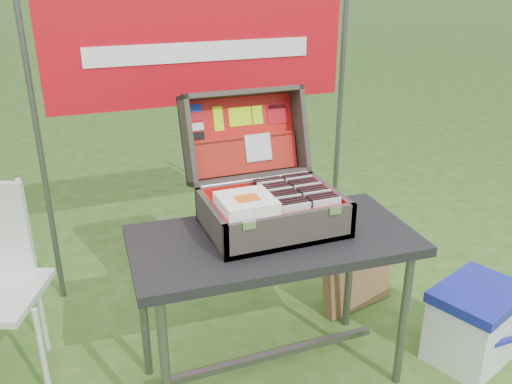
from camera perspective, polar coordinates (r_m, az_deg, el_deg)
name	(u,v)px	position (r m, az deg, el deg)	size (l,w,h in m)	color
table	(272,310)	(2.36, 1.72, -12.36)	(1.14, 0.57, 0.71)	black
table_top	(273,241)	(2.18, 1.82, -5.13)	(1.14, 0.57, 0.04)	black
table_leg_fl	(166,379)	(2.09, -9.46, -18.85)	(0.04, 0.04, 0.67)	#59595B
table_leg_fr	(404,318)	(2.43, 15.28, -12.68)	(0.04, 0.04, 0.67)	#59595B
table_leg_bl	(143,311)	(2.44, -11.77, -12.15)	(0.04, 0.04, 0.67)	#59595B
table_leg_br	(350,267)	(2.74, 9.83, -7.81)	(0.04, 0.04, 0.67)	#59595B
table_brace	(272,355)	(2.50, 1.66, -16.78)	(0.99, 0.03, 0.03)	#59595B
suitcase	(268,167)	(2.19, 1.23, 2.62)	(0.54, 0.55, 0.50)	brown
suitcase_base_bottom	(273,226)	(2.23, 1.76, -3.62)	(0.54, 0.39, 0.02)	brown
suitcase_base_wall_front	(292,232)	(2.05, 3.77, -4.17)	(0.54, 0.02, 0.15)	brown
suitcase_base_wall_back	(256,196)	(2.36, 0.05, -0.42)	(0.54, 0.02, 0.15)	brown
suitcase_base_wall_left	(211,223)	(2.12, -4.76, -3.23)	(0.02, 0.39, 0.15)	brown
suitcase_base_wall_right	(330,203)	(2.31, 7.78, -1.17)	(0.02, 0.39, 0.15)	brown
suitcase_liner_floor	(273,223)	(2.22, 1.77, -3.30)	(0.50, 0.35, 0.01)	red
suitcase_latch_left	(249,225)	(1.95, -0.73, -3.50)	(0.05, 0.01, 0.03)	silver
suitcase_latch_right	(335,211)	(2.09, 8.31, -1.94)	(0.05, 0.01, 0.03)	silver
suitcase_hinge	(256,180)	(2.34, -0.04, 1.32)	(0.02, 0.02, 0.49)	silver
suitcase_lid_back	(241,135)	(2.46, -1.62, 5.98)	(0.54, 0.39, 0.02)	brown
suitcase_lid_rim_far	(241,93)	(2.40, -1.62, 10.38)	(0.54, 0.02, 0.15)	brown
suitcase_lid_rim_near	(250,176)	(2.41, -0.67, 1.66)	(0.54, 0.02, 0.15)	brown
suitcase_lid_rim_left	(187,141)	(2.33, -7.23, 5.31)	(0.02, 0.39, 0.15)	brown
suitcase_lid_rim_right	(299,129)	(2.50, 4.55, 6.62)	(0.02, 0.39, 0.15)	brown
suitcase_lid_liner	(242,135)	(2.44, -1.51, 5.99)	(0.50, 0.34, 0.01)	red
suitcase_liner_wall_front	(290,227)	(2.06, 3.62, -3.75)	(0.50, 0.01, 0.12)	red
suitcase_liner_wall_back	(258,195)	(2.34, 0.17, -0.30)	(0.50, 0.01, 0.12)	red
suitcase_liner_wall_left	(214,220)	(2.12, -4.41, -2.91)	(0.01, 0.35, 0.12)	red
suitcase_liner_wall_right	(327,201)	(2.30, 7.50, -0.97)	(0.01, 0.35, 0.12)	red
suitcase_lid_pocket	(245,155)	(2.43, -1.14, 3.88)	(0.48, 0.16, 0.03)	maroon
suitcase_pocket_edge	(244,138)	(2.42, -1.29, 5.71)	(0.47, 0.02, 0.02)	maroon
suitcase_pocket_cd	(258,147)	(2.43, 0.22, 4.72)	(0.12, 0.12, 0.01)	silver
lid_sticker_cc_a	(195,108)	(2.39, -6.40, 8.76)	(0.05, 0.03, 0.00)	#1933B2
lid_sticker_cc_b	(196,117)	(2.38, -6.29, 7.81)	(0.05, 0.03, 0.00)	#B80C19
lid_sticker_cc_c	(198,127)	(2.38, -6.17, 6.85)	(0.05, 0.03, 0.00)	white
lid_sticker_cc_d	(199,136)	(2.38, -6.06, 5.90)	(0.05, 0.03, 0.00)	black
lid_card_neon_tall	(218,119)	(2.41, -3.99, 7.69)	(0.04, 0.11, 0.00)	#AEEF04
lid_card_neon_main	(240,117)	(2.44, -1.68, 7.93)	(0.11, 0.08, 0.00)	#AEEF04
lid_card_neon_small	(257,115)	(2.47, 0.15, 8.11)	(0.05, 0.08, 0.00)	#AEEF04
lid_sticker_band	(277,113)	(2.50, 2.24, 8.31)	(0.10, 0.10, 0.00)	#B80C19
lid_sticker_band_bar	(277,106)	(2.50, 2.17, 8.99)	(0.09, 0.02, 0.00)	black
cd_left_0	(296,221)	(2.08, 4.23, -3.03)	(0.12, 0.01, 0.14)	silver
cd_left_1	(294,218)	(2.10, 3.99, -2.79)	(0.12, 0.01, 0.14)	black
cd_left_2	(291,216)	(2.12, 3.74, -2.56)	(0.12, 0.01, 0.14)	black
cd_left_3	(289,214)	(2.14, 3.51, -2.34)	(0.12, 0.01, 0.14)	black
cd_left_4	(287,212)	(2.15, 3.27, -2.11)	(0.12, 0.01, 0.14)	silver
cd_left_5	(285,210)	(2.17, 3.04, -1.89)	(0.12, 0.01, 0.14)	black
cd_left_6	(283,208)	(2.19, 2.81, -1.67)	(0.12, 0.01, 0.14)	black
cd_left_7	(280,206)	(2.21, 2.59, -1.46)	(0.12, 0.01, 0.14)	black
cd_left_8	(278,204)	(2.22, 2.37, -1.25)	(0.12, 0.01, 0.14)	silver
cd_left_9	(276,202)	(2.24, 2.15, -1.05)	(0.12, 0.01, 0.14)	black
cd_left_10	(274,200)	(2.26, 1.94, -0.84)	(0.12, 0.01, 0.14)	black
cd_left_11	(272,198)	(2.28, 1.73, -0.64)	(0.12, 0.01, 0.14)	black
cd_left_12	(270,196)	(2.30, 1.52, -0.45)	(0.12, 0.01, 0.14)	silver
cd_left_13	(268,194)	(2.31, 1.32, -0.25)	(0.12, 0.01, 0.14)	black
cd_left_14	(267,193)	(2.33, 1.12, -0.06)	(0.12, 0.01, 0.14)	black
cd_right_0	(326,215)	(2.14, 7.43, -2.46)	(0.12, 0.01, 0.14)	silver
cd_right_1	(324,213)	(2.15, 7.16, -2.24)	(0.12, 0.01, 0.14)	black
cd_right_2	(321,211)	(2.17, 6.90, -2.02)	(0.12, 0.01, 0.14)	black
cd_right_3	(319,209)	(2.19, 6.64, -1.80)	(0.12, 0.01, 0.14)	black
cd_right_4	(316,207)	(2.21, 6.38, -1.59)	(0.12, 0.01, 0.14)	silver
cd_right_5	(314,205)	(2.22, 6.13, -1.38)	(0.12, 0.01, 0.14)	black
cd_right_6	(312,203)	(2.24, 5.89, -1.17)	(0.12, 0.01, 0.14)	black
cd_right_7	(309,201)	(2.26, 5.65, -0.97)	(0.12, 0.01, 0.14)	black
cd_right_8	(307,199)	(2.28, 5.41, -0.76)	(0.12, 0.01, 0.14)	silver
cd_right_9	(305,197)	(2.29, 5.17, -0.57)	(0.12, 0.01, 0.14)	black
cd_right_10	(303,196)	(2.31, 4.94, -0.37)	(0.12, 0.01, 0.14)	black
cd_right_11	(301,194)	(2.33, 4.71, -0.18)	(0.12, 0.01, 0.14)	black
cd_right_12	(298,192)	(2.35, 4.49, 0.01)	(0.12, 0.01, 0.14)	silver
cd_right_13	(296,190)	(2.36, 4.27, 0.20)	(0.12, 0.01, 0.14)	black
cd_right_14	(294,188)	(2.38, 4.05, 0.38)	(0.12, 0.01, 0.14)	black
songbook_0	(246,208)	(2.06, -1.03, -1.65)	(0.20, 0.20, 0.01)	white
songbook_1	(246,206)	(2.06, -1.03, -1.52)	(0.20, 0.20, 0.01)	white
songbook_2	(246,205)	(2.06, -1.03, -1.40)	(0.20, 0.20, 0.01)	white
songbook_3	(246,204)	(2.06, -1.03, -1.27)	(0.20, 0.20, 0.01)	white
songbook_4	(246,203)	(2.05, -1.03, -1.14)	(0.20, 0.20, 0.01)	white
songbook_5	(246,202)	(2.05, -1.03, -1.01)	(0.20, 0.20, 0.01)	white
songbook_6	(246,200)	(2.05, -1.03, -0.89)	(0.20, 0.20, 0.01)	white
songbook_7	(246,199)	(2.05, -1.03, -0.76)	(0.20, 0.20, 0.01)	white
songbook_8	(246,198)	(2.05, -1.03, -0.63)	(0.20, 0.20, 0.01)	white
songbook_graphic	(247,198)	(2.04, -0.94, -0.63)	(0.09, 0.07, 0.00)	#D85919
cooler	(474,323)	(2.77, 22.00, -12.69)	(0.42, 0.32, 0.37)	white
cooler_body	(473,328)	(2.78, 21.92, -13.11)	(0.40, 0.30, 0.32)	white
cooler_lid	(480,294)	(2.68, 22.49, -9.91)	(0.42, 0.32, 0.05)	#181F96
cooler_handle	(502,342)	(2.67, 24.49, -14.21)	(0.25, 0.02, 0.02)	#181F96
chair_leg_fr	(43,355)	(2.49, -21.53, -15.71)	(0.02, 0.02, 0.45)	silver
chair_leg_br	(41,310)	(2.77, -21.67, -11.46)	(0.02, 0.02, 0.45)	silver
chair_upright_right	(26,224)	(2.58, -23.06, -3.08)	(0.02, 0.02, 0.42)	silver
cardboard_box	(357,268)	(2.96, 10.57, -7.89)	(0.42, 0.07, 0.45)	olive
banner_post_left	(40,152)	(2.93, -21.74, 3.97)	(0.03, 0.03, 1.70)	#59595B
banner_post_right	(339,120)	(3.35, 8.74, 7.53)	(0.03, 0.03, 1.70)	#59595B
banner	(201,51)	(2.92, -5.79, 14.51)	(1.60, 0.01, 0.55)	#AE0913
banner_text	(202,52)	(2.91, -5.73, 14.48)	(1.20, 0.00, 0.10)	white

